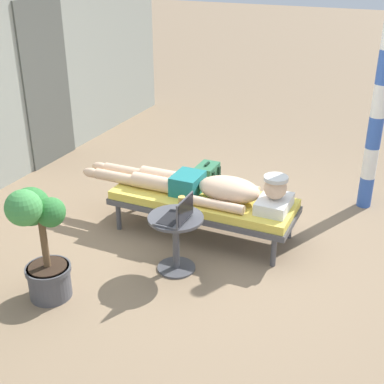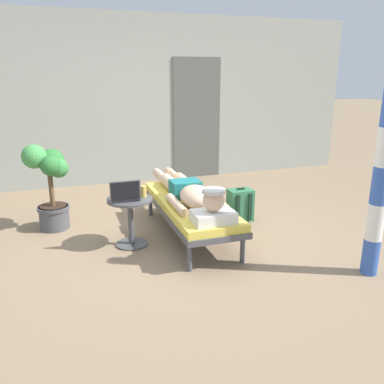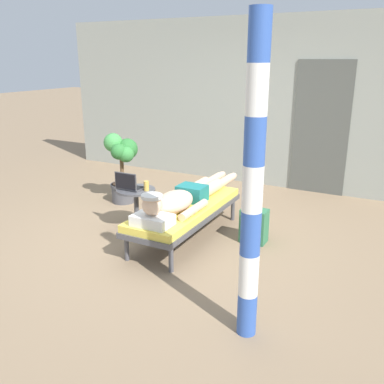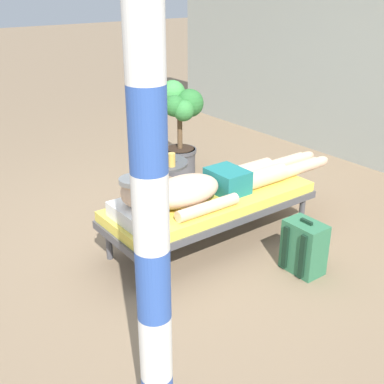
{
  "view_description": "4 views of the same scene",
  "coord_description": "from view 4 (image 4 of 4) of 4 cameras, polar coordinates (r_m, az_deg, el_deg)",
  "views": [
    {
      "loc": [
        -4.01,
        -1.69,
        2.66
      ],
      "look_at": [
        0.14,
        0.19,
        0.47
      ],
      "focal_mm": 49.54,
      "sensor_mm": 36.0,
      "label": 1
    },
    {
      "loc": [
        -1.11,
        -3.91,
        1.79
      ],
      "look_at": [
        0.31,
        0.31,
        0.46
      ],
      "focal_mm": 37.37,
      "sensor_mm": 36.0,
      "label": 2
    },
    {
      "loc": [
        2.45,
        -3.96,
        2.06
      ],
      "look_at": [
        0.31,
        0.1,
        0.59
      ],
      "focal_mm": 39.34,
      "sensor_mm": 36.0,
      "label": 3
    },
    {
      "loc": [
        3.01,
        -2.19,
        2.04
      ],
      "look_at": [
        0.22,
        -0.09,
        0.51
      ],
      "focal_mm": 45.95,
      "sensor_mm": 36.0,
      "label": 4
    }
  ],
  "objects": [
    {
      "name": "porch_post",
      "position": [
        1.96,
        -4.83,
        -2.32
      ],
      "size": [
        0.15,
        0.15,
        2.37
      ],
      "color": "#3359B2",
      "rests_on": "ground"
    },
    {
      "name": "backpack",
      "position": [
        3.77,
        12.9,
        -6.28
      ],
      "size": [
        0.3,
        0.26,
        0.42
      ],
      "color": "#33724C",
      "rests_on": "ground"
    },
    {
      "name": "laptop",
      "position": [
        4.41,
        -4.61,
        4.3
      ],
      "size": [
        0.31,
        0.24,
        0.23
      ],
      "color": "#4C4C51",
      "rests_on": "side_table"
    },
    {
      "name": "potted_plant",
      "position": [
        5.43,
        -1.3,
        8.1
      ],
      "size": [
        0.5,
        0.46,
        1.02
      ],
      "color": "#4C4C51",
      "rests_on": "ground"
    },
    {
      "name": "lounge_chair",
      "position": [
        3.99,
        2.27,
        -1.46
      ],
      "size": [
        0.65,
        1.81,
        0.42
      ],
      "color": "#4C4C51",
      "rests_on": "ground"
    },
    {
      "name": "person_reclining",
      "position": [
        3.9,
        1.92,
        0.72
      ],
      "size": [
        0.53,
        2.17,
        0.33
      ],
      "color": "white",
      "rests_on": "lounge_chair"
    },
    {
      "name": "drink_glass",
      "position": [
        4.28,
        -2.36,
        3.75
      ],
      "size": [
        0.06,
        0.06,
        0.12
      ],
      "primitive_type": "cylinder",
      "color": "gold",
      "rests_on": "side_table"
    },
    {
      "name": "ground_plane",
      "position": [
        4.24,
        -0.78,
        -5.05
      ],
      "size": [
        40.0,
        40.0,
        0.0
      ],
      "primitive_type": "plane",
      "color": "#8C7256"
    },
    {
      "name": "side_table",
      "position": [
        4.47,
        -3.55,
        1.5
      ],
      "size": [
        0.48,
        0.48,
        0.52
      ],
      "color": "#4C4C51",
      "rests_on": "ground"
    }
  ]
}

